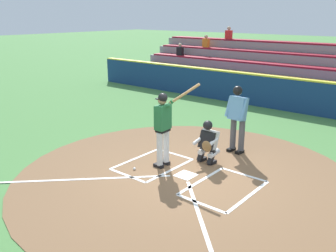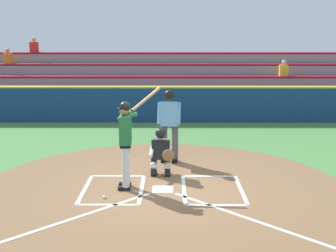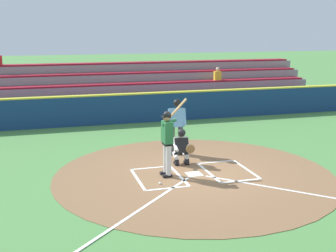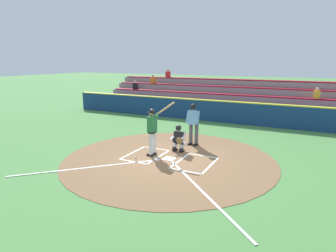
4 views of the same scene
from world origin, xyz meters
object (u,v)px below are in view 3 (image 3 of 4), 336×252
(catcher, at_px, (182,146))
(baseball, at_px, (160,183))
(batter, at_px, (167,138))
(plate_umpire, at_px, (177,123))

(catcher, bearing_deg, baseball, 54.15)
(batter, bearing_deg, plate_umpire, -114.05)
(batter, distance_m, catcher, 1.25)
(baseball, bearing_deg, catcher, -125.85)
(batter, distance_m, baseball, 1.30)
(catcher, bearing_deg, batter, 51.28)
(plate_umpire, bearing_deg, batter, 65.95)
(catcher, bearing_deg, plate_umpire, -99.25)
(plate_umpire, height_order, baseball, plate_umpire)
(catcher, height_order, baseball, catcher)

